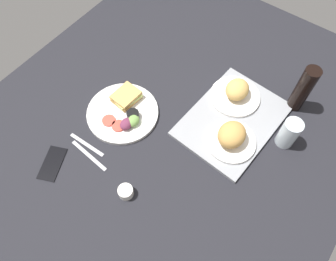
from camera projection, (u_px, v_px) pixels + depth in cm
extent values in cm
cube|color=black|center=(165.00, 130.00, 134.34)|extent=(190.00, 150.00, 3.00)
cube|color=gray|center=(232.00, 120.00, 134.12)|extent=(47.00, 35.78, 1.60)
cylinder|color=white|center=(235.00, 96.00, 138.29)|extent=(21.50, 21.50, 1.40)
ellipsoid|color=tan|center=(237.00, 89.00, 134.61)|extent=(11.01, 9.51, 7.51)
cylinder|color=white|center=(231.00, 141.00, 127.34)|extent=(19.68, 19.68, 1.40)
ellipsoid|color=tan|center=(232.00, 135.00, 123.34)|extent=(12.19, 10.53, 8.31)
cylinder|color=white|center=(123.00, 113.00, 135.88)|extent=(30.32, 30.32, 1.60)
cube|color=tan|center=(127.00, 98.00, 137.81)|extent=(11.96, 10.20, 1.40)
cube|color=#B2C66B|center=(126.00, 97.00, 136.77)|extent=(12.70, 11.18, 1.00)
cube|color=tan|center=(126.00, 95.00, 135.72)|extent=(11.58, 9.72, 1.40)
cylinder|color=#D14738|center=(109.00, 121.00, 132.55)|extent=(5.60, 5.60, 0.80)
cylinder|color=#D14738|center=(118.00, 126.00, 131.30)|extent=(5.60, 5.60, 0.80)
cylinder|color=black|center=(133.00, 115.00, 132.62)|extent=(5.20, 5.20, 3.00)
cylinder|color=#EFEACC|center=(133.00, 113.00, 131.67)|extent=(4.26, 4.26, 0.60)
ellipsoid|color=#729E4C|center=(133.00, 121.00, 130.87)|extent=(6.00, 4.80, 3.60)
ellipsoid|color=#6B2D47|center=(126.00, 124.00, 130.13)|extent=(6.00, 4.80, 3.60)
cylinder|color=silver|center=(289.00, 133.00, 124.08)|extent=(7.19, 7.19, 13.57)
cylinder|color=black|center=(303.00, 89.00, 128.84)|extent=(6.40, 6.40, 22.85)
cylinder|color=silver|center=(126.00, 192.00, 117.30)|extent=(5.60, 5.60, 4.00)
cube|color=#B7B7BC|center=(87.00, 145.00, 128.93)|extent=(2.00, 17.04, 0.50)
cube|color=#B7B7BC|center=(89.00, 155.00, 126.55)|extent=(2.88, 19.05, 0.50)
cube|color=black|center=(52.00, 163.00, 124.71)|extent=(16.09, 12.46, 0.80)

